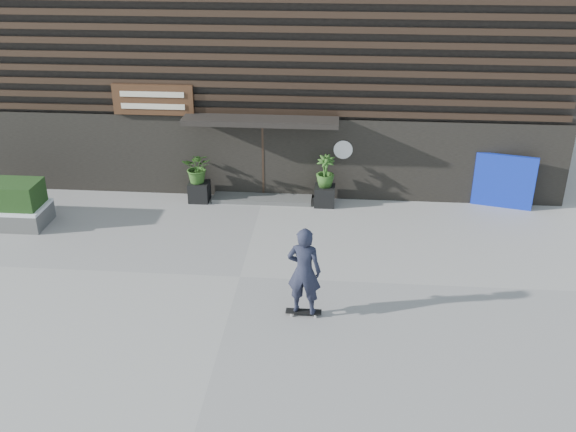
# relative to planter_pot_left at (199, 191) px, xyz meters

# --- Properties ---
(ground) EXTENTS (80.00, 80.00, 0.00)m
(ground) POSITION_rel_planter_pot_left_xyz_m (1.90, -4.40, -0.30)
(ground) COLOR #A09D98
(ground) RESTS_ON ground
(entrance_step) EXTENTS (3.00, 0.80, 0.12)m
(entrance_step) POSITION_rel_planter_pot_left_xyz_m (1.90, 0.20, -0.24)
(entrance_step) COLOR #4E4E4B
(entrance_step) RESTS_ON ground
(planter_pot_left) EXTENTS (0.60, 0.60, 0.60)m
(planter_pot_left) POSITION_rel_planter_pot_left_xyz_m (0.00, 0.00, 0.00)
(planter_pot_left) COLOR black
(planter_pot_left) RESTS_ON ground
(bamboo_left) EXTENTS (0.86, 0.75, 0.96)m
(bamboo_left) POSITION_rel_planter_pot_left_xyz_m (0.00, 0.00, 0.78)
(bamboo_left) COLOR #2D591E
(bamboo_left) RESTS_ON planter_pot_left
(planter_pot_right) EXTENTS (0.60, 0.60, 0.60)m
(planter_pot_right) POSITION_rel_planter_pot_left_xyz_m (3.80, 0.00, 0.00)
(planter_pot_right) COLOR black
(planter_pot_right) RESTS_ON ground
(bamboo_right) EXTENTS (0.54, 0.54, 0.96)m
(bamboo_right) POSITION_rel_planter_pot_left_xyz_m (3.80, 0.00, 0.78)
(bamboo_right) COLOR #2D591E
(bamboo_right) RESTS_ON planter_pot_right
(blue_tarp) EXTENTS (1.72, 0.52, 1.63)m
(blue_tarp) POSITION_rel_planter_pot_left_xyz_m (9.05, 0.30, 0.51)
(blue_tarp) COLOR #0D22AB
(blue_tarp) RESTS_ON ground
(building) EXTENTS (18.00, 11.00, 8.00)m
(building) POSITION_rel_planter_pot_left_xyz_m (1.90, 5.56, 3.69)
(building) COLOR black
(building) RESTS_ON ground
(skateboarder) EXTENTS (0.80, 0.59, 2.10)m
(skateboarder) POSITION_rel_planter_pot_left_xyz_m (3.53, -5.88, 0.79)
(skateboarder) COLOR black
(skateboarder) RESTS_ON ground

